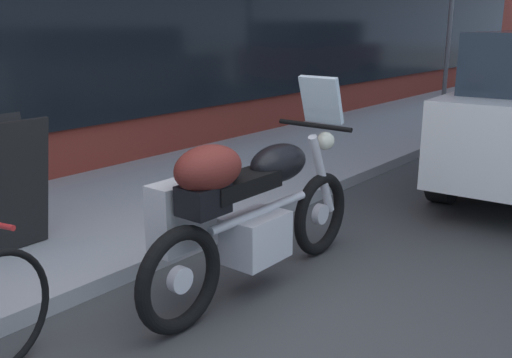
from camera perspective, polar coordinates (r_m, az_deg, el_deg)
The scene contains 5 objects.
ground_plane at distance 3.36m, azimuth 3.32°, elevation -16.66°, with size 80.00×80.00×0.00m, color #3A3A3A.
sidewalk_curb at distance 12.24m, azimuth 18.06°, elevation 6.49°, with size 30.00×2.50×0.12m.
touring_motorcycle at distance 3.77m, azimuth -1.14°, elevation -2.79°, with size 2.18×0.66×1.41m.
sandwich_board_sign at distance 4.60m, azimuth -23.70°, elevation -0.58°, with size 0.55×0.42×1.00m.
parking_sign_pole at distance 9.73m, azimuth 18.69°, elevation 13.42°, with size 0.44×0.07×2.49m.
Camera 1 is at (-2.34, -1.64, 1.78)m, focal length 40.14 mm.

